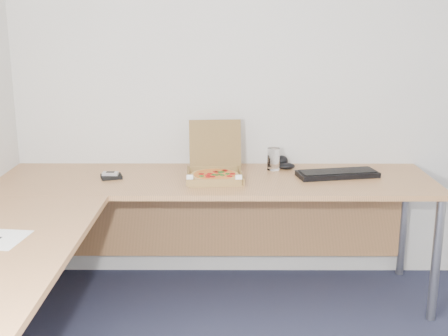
{
  "coord_description": "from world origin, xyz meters",
  "views": [
    {
      "loc": [
        -0.44,
        -1.83,
        1.61
      ],
      "look_at": [
        -0.45,
        1.28,
        0.82
      ],
      "focal_mm": 46.69,
      "sensor_mm": 36.0,
      "label": 1
    }
  ],
  "objects_px": {
    "keyboard": "(337,174)",
    "pizza_box": "(215,173)",
    "drinking_glass": "(273,159)",
    "wallet": "(111,177)",
    "desk": "(150,206)"
  },
  "relations": [
    {
      "from": "pizza_box",
      "to": "keyboard",
      "type": "bearing_deg",
      "value": -0.5
    },
    {
      "from": "drinking_glass",
      "to": "keyboard",
      "type": "relative_size",
      "value": 0.29
    },
    {
      "from": "pizza_box",
      "to": "wallet",
      "type": "xyz_separation_m",
      "value": [
        -0.59,
        0.01,
        -0.03
      ]
    },
    {
      "from": "desk",
      "to": "wallet",
      "type": "relative_size",
      "value": 21.58
    },
    {
      "from": "desk",
      "to": "keyboard",
      "type": "height_order",
      "value": "keyboard"
    },
    {
      "from": "keyboard",
      "to": "desk",
      "type": "bearing_deg",
      "value": -167.16
    },
    {
      "from": "pizza_box",
      "to": "wallet",
      "type": "distance_m",
      "value": 0.6
    },
    {
      "from": "pizza_box",
      "to": "wallet",
      "type": "bearing_deg",
      "value": 173.88
    },
    {
      "from": "keyboard",
      "to": "pizza_box",
      "type": "bearing_deg",
      "value": 173.2
    },
    {
      "from": "desk",
      "to": "wallet",
      "type": "xyz_separation_m",
      "value": [
        -0.27,
        0.42,
        0.04
      ]
    },
    {
      "from": "desk",
      "to": "wallet",
      "type": "bearing_deg",
      "value": 123.16
    },
    {
      "from": "pizza_box",
      "to": "keyboard",
      "type": "distance_m",
      "value": 0.71
    },
    {
      "from": "keyboard",
      "to": "wallet",
      "type": "bearing_deg",
      "value": 170.65
    },
    {
      "from": "drinking_glass",
      "to": "wallet",
      "type": "relative_size",
      "value": 1.15
    },
    {
      "from": "desk",
      "to": "drinking_glass",
      "type": "height_order",
      "value": "drinking_glass"
    }
  ]
}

